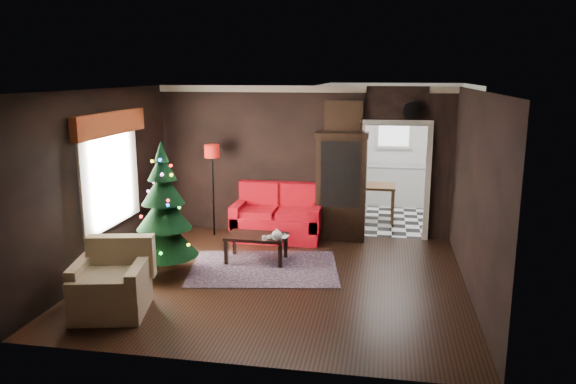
% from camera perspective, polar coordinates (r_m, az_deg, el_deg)
% --- Properties ---
extents(floor, '(5.50, 5.50, 0.00)m').
position_cam_1_polar(floor, '(8.39, -1.09, -8.99)').
color(floor, black).
rests_on(floor, ground).
extents(ceiling, '(5.50, 5.50, 0.00)m').
position_cam_1_polar(ceiling, '(7.83, -1.17, 10.49)').
color(ceiling, white).
rests_on(ceiling, ground).
extents(wall_back, '(5.50, 0.00, 5.50)m').
position_cam_1_polar(wall_back, '(10.42, 1.55, 3.18)').
color(wall_back, black).
rests_on(wall_back, ground).
extents(wall_front, '(5.50, 0.00, 5.50)m').
position_cam_1_polar(wall_front, '(5.64, -6.09, -4.73)').
color(wall_front, black).
rests_on(wall_front, ground).
extents(wall_left, '(0.00, 5.50, 5.50)m').
position_cam_1_polar(wall_left, '(8.93, -18.71, 1.02)').
color(wall_left, black).
rests_on(wall_left, ground).
extents(wall_right, '(0.00, 5.50, 5.50)m').
position_cam_1_polar(wall_right, '(7.94, 18.73, -0.33)').
color(wall_right, black).
rests_on(wall_right, ground).
extents(doorway, '(1.10, 0.10, 2.10)m').
position_cam_1_polar(doorway, '(10.37, 10.87, 0.95)').
color(doorway, beige).
rests_on(doorway, ground).
extents(left_window, '(0.05, 1.60, 1.40)m').
position_cam_1_polar(left_window, '(9.08, -17.91, 1.56)').
color(left_window, white).
rests_on(left_window, wall_left).
extents(valance, '(0.12, 2.10, 0.35)m').
position_cam_1_polar(valance, '(8.93, -17.80, 6.73)').
color(valance, '#943A1D').
rests_on(valance, wall_left).
extents(kitchen_floor, '(3.00, 3.00, 0.00)m').
position_cam_1_polar(kitchen_floor, '(12.06, 10.60, -2.56)').
color(kitchen_floor, white).
rests_on(kitchen_floor, ground).
extents(kitchen_window, '(0.70, 0.06, 0.70)m').
position_cam_1_polar(kitchen_window, '(13.19, 10.86, 6.19)').
color(kitchen_window, white).
rests_on(kitchen_window, ground).
extents(rug, '(2.54, 2.03, 0.01)m').
position_cam_1_polar(rug, '(8.83, -2.48, -7.85)').
color(rug, '#5A4956').
rests_on(rug, ground).
extents(loveseat, '(1.70, 0.90, 1.00)m').
position_cam_1_polar(loveseat, '(10.23, -1.08, -2.13)').
color(loveseat, maroon).
rests_on(loveseat, ground).
extents(curio_cabinet, '(0.90, 0.45, 1.90)m').
position_cam_1_polar(curio_cabinet, '(10.19, 5.51, 0.35)').
color(curio_cabinet, black).
rests_on(curio_cabinet, ground).
extents(floor_lamp, '(0.38, 0.38, 1.81)m').
position_cam_1_polar(floor_lamp, '(10.47, -7.73, -0.05)').
color(floor_lamp, black).
rests_on(floor_lamp, ground).
extents(christmas_tree, '(1.22, 1.22, 1.89)m').
position_cam_1_polar(christmas_tree, '(8.48, -12.68, -1.62)').
color(christmas_tree, black).
rests_on(christmas_tree, ground).
extents(armchair, '(1.10, 1.10, 0.94)m').
position_cam_1_polar(armchair, '(7.48, -17.86, -8.54)').
color(armchair, gray).
rests_on(armchair, ground).
extents(coffee_table, '(0.98, 0.60, 0.43)m').
position_cam_1_polar(coffee_table, '(9.10, -3.26, -5.76)').
color(coffee_table, black).
rests_on(coffee_table, rug).
extents(teapot, '(0.23, 0.23, 0.18)m').
position_cam_1_polar(teapot, '(8.72, -1.16, -4.45)').
color(teapot, silver).
rests_on(teapot, coffee_table).
extents(cup_a, '(0.10, 0.10, 0.06)m').
position_cam_1_polar(cup_a, '(8.78, -2.46, -4.74)').
color(cup_a, white).
rests_on(cup_a, coffee_table).
extents(cup_b, '(0.08, 0.08, 0.05)m').
position_cam_1_polar(cup_b, '(8.85, -1.94, -4.62)').
color(cup_b, '#EDE9CD').
rests_on(cup_b, coffee_table).
extents(book, '(0.14, 0.03, 0.20)m').
position_cam_1_polar(book, '(8.91, -0.91, -4.02)').
color(book, '#9C6D57').
rests_on(book, coffee_table).
extents(wall_clock, '(0.32, 0.32, 0.06)m').
position_cam_1_polar(wall_clock, '(10.15, 12.60, 8.23)').
color(wall_clock, silver).
rests_on(wall_clock, wall_back).
extents(painting, '(0.62, 0.05, 0.52)m').
position_cam_1_polar(painting, '(10.19, 5.75, 7.74)').
color(painting, tan).
rests_on(painting, wall_back).
extents(kitchen_counter, '(1.80, 0.60, 0.90)m').
position_cam_1_polar(kitchen_counter, '(13.13, 10.65, 0.65)').
color(kitchen_counter, silver).
rests_on(kitchen_counter, ground).
extents(kitchen_table, '(0.70, 0.70, 0.75)m').
position_cam_1_polar(kitchen_table, '(11.68, 9.21, -1.11)').
color(kitchen_table, brown).
rests_on(kitchen_table, ground).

